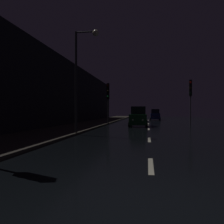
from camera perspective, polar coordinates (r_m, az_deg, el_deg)
ground at (r=28.91m, az=8.72°, el=-3.09°), size 26.70×84.00×0.02m
sidewalk_left at (r=29.75m, az=-5.20°, el=-2.83°), size 4.40×84.00×0.15m
building_facade_left at (r=27.22m, az=-12.31°, el=4.87°), size 0.80×63.00×7.73m
lane_centerline at (r=24.18m, az=8.76°, el=-3.70°), size 0.16×37.57×0.01m
traffic_light_far_left at (r=28.87m, az=-0.96°, el=4.20°), size 0.32×0.47×5.02m
traffic_light_far_right at (r=29.29m, az=18.28°, el=4.57°), size 0.33×0.47×5.30m
streetlamp_overhead at (r=16.97m, az=-7.11°, el=10.92°), size 1.70×0.44×7.28m
car_approaching_headlights at (r=26.05m, az=6.36°, el=-1.26°), size 1.98×4.28×2.16m
car_distant_taillights at (r=44.40m, az=10.29°, el=-0.72°), size 1.84×3.98×2.01m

